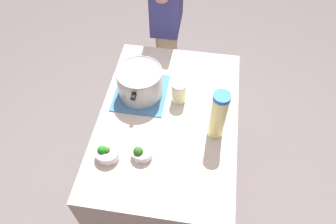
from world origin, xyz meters
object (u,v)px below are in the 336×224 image
(cooking_pot, at_px, (140,82))
(mason_jar, at_px, (179,92))
(lemonade_pitcher, at_px, (218,115))
(broccoli_bowl_center, at_px, (107,152))
(person_cook, at_px, (167,16))
(broccoli_bowl_front, at_px, (141,152))

(cooking_pot, height_order, mason_jar, cooking_pot)
(cooking_pot, bearing_deg, lemonade_pitcher, -115.92)
(broccoli_bowl_center, relative_size, person_cook, 0.07)
(cooking_pot, xyz_separation_m, broccoli_bowl_front, (-0.42, -0.09, -0.07))
(lemonade_pitcher, bearing_deg, mason_jar, 47.90)
(broccoli_bowl_center, bearing_deg, mason_jar, -35.98)
(lemonade_pitcher, height_order, person_cook, person_cook)
(cooking_pot, distance_m, mason_jar, 0.23)
(mason_jar, xyz_separation_m, person_cook, (0.76, 0.19, -0.04))
(broccoli_bowl_center, bearing_deg, cooking_pot, -10.38)
(cooking_pot, relative_size, mason_jar, 2.44)
(lemonade_pitcher, height_order, broccoli_bowl_front, lemonade_pitcher)
(mason_jar, height_order, person_cook, person_cook)
(lemonade_pitcher, bearing_deg, cooking_pot, 64.08)
(lemonade_pitcher, height_order, broccoli_bowl_center, lemonade_pitcher)
(cooking_pot, relative_size, broccoli_bowl_front, 3.01)
(cooking_pot, distance_m, person_cook, 0.75)
(person_cook, bearing_deg, broccoli_bowl_center, 174.00)
(broccoli_bowl_front, distance_m, broccoli_bowl_center, 0.18)
(cooking_pot, xyz_separation_m, person_cook, (0.74, -0.04, -0.07))
(cooking_pot, bearing_deg, broccoli_bowl_front, -167.88)
(cooking_pot, bearing_deg, broccoli_bowl_center, 169.62)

